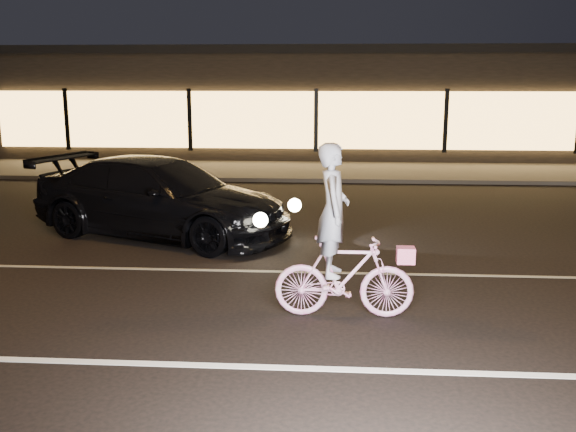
{
  "coord_description": "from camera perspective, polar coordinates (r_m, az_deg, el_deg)",
  "views": [
    {
      "loc": [
        0.56,
        -7.92,
        3.08
      ],
      "look_at": [
        -0.02,
        0.6,
        1.23
      ],
      "focal_mm": 40.0,
      "sensor_mm": 36.0,
      "label": 1
    }
  ],
  "objects": [
    {
      "name": "lane_stripe_far",
      "position": [
        10.4,
        0.65,
        -4.99
      ],
      "size": [
        60.0,
        0.1,
        0.01
      ],
      "primitive_type": "cube",
      "color": "gray",
      "rests_on": "ground"
    },
    {
      "name": "sedan",
      "position": [
        12.82,
        -11.2,
        1.61
      ],
      "size": [
        5.74,
        3.92,
        1.54
      ],
      "rotation": [
        0.0,
        0.0,
        1.2
      ],
      "color": "black",
      "rests_on": "ground"
    },
    {
      "name": "storefront",
      "position": [
        26.91,
        2.75,
        10.23
      ],
      "size": [
        25.4,
        8.42,
        4.2
      ],
      "color": "black",
      "rests_on": "ground"
    },
    {
      "name": "sidewalk",
      "position": [
        21.14,
        2.35,
        4.0
      ],
      "size": [
        30.0,
        4.0,
        0.12
      ],
      "primitive_type": "cube",
      "color": "#383533",
      "rests_on": "ground"
    },
    {
      "name": "lane_stripe_near",
      "position": [
        7.14,
        -0.99,
        -13.31
      ],
      "size": [
        60.0,
        0.12,
        0.01
      ],
      "primitive_type": "cube",
      "color": "silver",
      "rests_on": "ground"
    },
    {
      "name": "ground",
      "position": [
        8.52,
        -0.12,
        -8.99
      ],
      "size": [
        90.0,
        90.0,
        0.0
      ],
      "primitive_type": "plane",
      "color": "black",
      "rests_on": "ground"
    },
    {
      "name": "cyclist",
      "position": [
        8.32,
        4.76,
        -3.65
      ],
      "size": [
        1.82,
        0.63,
        2.29
      ],
      "rotation": [
        0.0,
        0.0,
        1.57
      ],
      "color": "#E048A2",
      "rests_on": "ground"
    }
  ]
}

